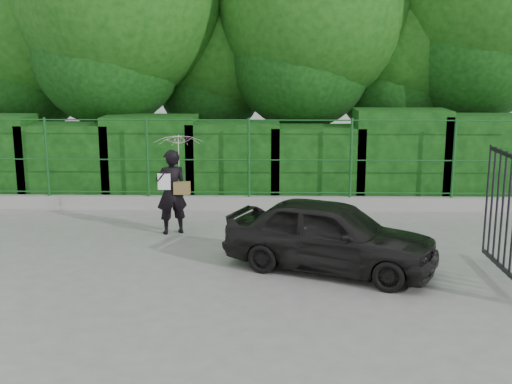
{
  "coord_description": "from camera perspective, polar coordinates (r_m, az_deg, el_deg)",
  "views": [
    {
      "loc": [
        0.88,
        -9.79,
        3.49
      ],
      "look_at": [
        0.63,
        1.3,
        1.1
      ],
      "focal_mm": 45.0,
      "sensor_mm": 36.0,
      "label": 1
    }
  ],
  "objects": [
    {
      "name": "woman",
      "position": [
        12.63,
        -7.12,
        2.08
      ],
      "size": [
        0.98,
        0.95,
        1.98
      ],
      "color": "black",
      "rests_on": "ground"
    },
    {
      "name": "hedge",
      "position": [
        15.51,
        -1.68,
        2.92
      ],
      "size": [
        14.2,
        1.2,
        2.21
      ],
      "color": "black",
      "rests_on": "ground"
    },
    {
      "name": "fence",
      "position": [
        14.49,
        -1.35,
        3.06
      ],
      "size": [
        14.13,
        0.06,
        1.8
      ],
      "color": "#154D1D",
      "rests_on": "kerb"
    },
    {
      "name": "trees",
      "position": [
        17.56,
        2.21,
        15.84
      ],
      "size": [
        17.1,
        6.15,
        8.08
      ],
      "color": "black",
      "rests_on": "ground"
    },
    {
      "name": "car",
      "position": [
        10.58,
        6.63,
        -3.82
      ],
      "size": [
        3.75,
        2.66,
        1.18
      ],
      "primitive_type": "imported",
      "rotation": [
        0.0,
        0.0,
        1.16
      ],
      "color": "black",
      "rests_on": "ground"
    },
    {
      "name": "kerb",
      "position": [
        14.7,
        -2.19,
        -0.98
      ],
      "size": [
        14.0,
        0.25,
        0.3
      ],
      "primitive_type": "cube",
      "color": "#9E9E99",
      "rests_on": "ground"
    },
    {
      "name": "ground",
      "position": [
        10.43,
        -3.67,
        -7.42
      ],
      "size": [
        80.0,
        80.0,
        0.0
      ],
      "primitive_type": "plane",
      "color": "gray"
    }
  ]
}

